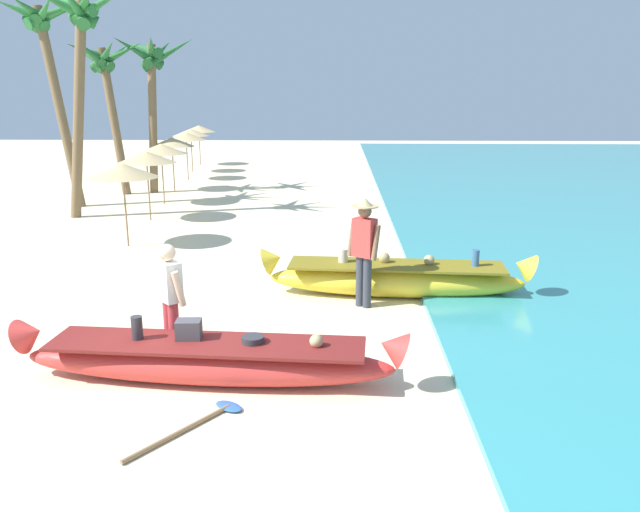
# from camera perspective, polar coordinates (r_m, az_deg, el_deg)

# --- Properties ---
(ground_plane) EXTENTS (80.00, 80.00, 0.00)m
(ground_plane) POSITION_cam_1_polar(r_m,az_deg,el_deg) (8.15, -13.34, -10.83)
(ground_plane) COLOR beige
(boat_red_foreground) EXTENTS (4.92, 1.05, 0.81)m
(boat_red_foreground) POSITION_cam_1_polar(r_m,az_deg,el_deg) (7.88, -10.21, -9.29)
(boat_red_foreground) COLOR red
(boat_red_foreground) RESTS_ON ground
(boat_yellow_midground) EXTENTS (4.76, 1.11, 0.88)m
(boat_yellow_midground) POSITION_cam_1_polar(r_m,az_deg,el_deg) (10.98, 6.91, -2.05)
(boat_yellow_midground) COLOR yellow
(boat_yellow_midground) RESTS_ON ground
(person_vendor_hatted) EXTENTS (0.57, 0.49, 1.82)m
(person_vendor_hatted) POSITION_cam_1_polar(r_m,az_deg,el_deg) (10.19, 4.05, 1.01)
(person_vendor_hatted) COLOR #333842
(person_vendor_hatted) RESTS_ON ground
(person_tourist_customer) EXTENTS (0.50, 0.54, 1.60)m
(person_tourist_customer) POSITION_cam_1_polar(r_m,az_deg,el_deg) (8.33, -13.52, -3.59)
(person_tourist_customer) COLOR #B2383D
(person_tourist_customer) RESTS_ON ground
(parasol_row_0) EXTENTS (1.60, 1.60, 1.91)m
(parasol_row_0) POSITION_cam_1_polar(r_m,az_deg,el_deg) (14.91, -17.54, 7.42)
(parasol_row_0) COLOR #8E6B47
(parasol_row_0) RESTS_ON ground
(parasol_row_1) EXTENTS (1.60, 1.60, 1.91)m
(parasol_row_1) POSITION_cam_1_polar(r_m,az_deg,el_deg) (17.89, -15.53, 8.67)
(parasol_row_1) COLOR #8E6B47
(parasol_row_1) RESTS_ON ground
(parasol_row_2) EXTENTS (1.60, 1.60, 1.91)m
(parasol_row_2) POSITION_cam_1_polar(r_m,az_deg,el_deg) (20.45, -14.27, 9.44)
(parasol_row_2) COLOR #8E6B47
(parasol_row_2) RESTS_ON ground
(parasol_row_3) EXTENTS (1.60, 1.60, 1.91)m
(parasol_row_3) POSITION_cam_1_polar(r_m,az_deg,el_deg) (23.25, -13.34, 10.07)
(parasol_row_3) COLOR #8E6B47
(parasol_row_3) RESTS_ON ground
(parasol_row_4) EXTENTS (1.60, 1.60, 1.91)m
(parasol_row_4) POSITION_cam_1_polar(r_m,az_deg,el_deg) (26.17, -12.10, 10.61)
(parasol_row_4) COLOR #8E6B47
(parasol_row_4) RESTS_ON ground
(parasol_row_5) EXTENTS (1.60, 1.60, 1.91)m
(parasol_row_5) POSITION_cam_1_polar(r_m,az_deg,el_deg) (28.69, -11.69, 10.96)
(parasol_row_5) COLOR #8E6B47
(parasol_row_5) RESTS_ON ground
(parasol_row_6) EXTENTS (1.60, 1.60, 1.91)m
(parasol_row_6) POSITION_cam_1_polar(r_m,az_deg,el_deg) (31.54, -10.97, 11.31)
(parasol_row_6) COLOR #8E6B47
(parasol_row_6) RESTS_ON ground
(palm_tree_tall_inland) EXTENTS (2.72, 2.85, 5.37)m
(palm_tree_tall_inland) POSITION_cam_1_polar(r_m,az_deg,el_deg) (22.95, -15.04, 16.18)
(palm_tree_tall_inland) COLOR brown
(palm_tree_tall_inland) RESTS_ON ground
(palm_tree_leaning_seaward) EXTENTS (2.73, 2.52, 6.25)m
(palm_tree_leaning_seaward) POSITION_cam_1_polar(r_m,az_deg,el_deg) (18.76, -21.00, 18.61)
(palm_tree_leaning_seaward) COLOR brown
(palm_tree_leaning_seaward) RESTS_ON ground
(palm_tree_mid_cluster) EXTENTS (2.98, 2.66, 5.22)m
(palm_tree_mid_cluster) POSITION_cam_1_polar(r_m,az_deg,el_deg) (22.99, -19.06, 15.82)
(palm_tree_mid_cluster) COLOR brown
(palm_tree_mid_cluster) RESTS_ON ground
(palm_tree_far_behind) EXTENTS (2.63, 2.45, 6.21)m
(palm_tree_far_behind) POSITION_cam_1_polar(r_m,az_deg,el_deg) (21.10, -23.75, 17.82)
(palm_tree_far_behind) COLOR brown
(palm_tree_far_behind) RESTS_ON ground
(paddle) EXTENTS (1.06, 1.34, 0.05)m
(paddle) POSITION_cam_1_polar(r_m,az_deg,el_deg) (7.07, -10.96, -14.60)
(paddle) COLOR #8E6B47
(paddle) RESTS_ON ground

